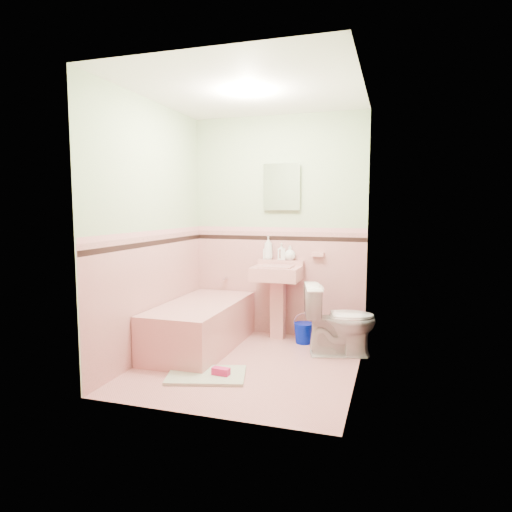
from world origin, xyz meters
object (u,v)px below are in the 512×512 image
(shoe, at_px, (221,371))
(soap_bottle_mid, at_px, (281,252))
(bathtub, at_px, (201,327))
(soap_bottle_left, at_px, (268,248))
(sink, at_px, (277,303))
(toilet, at_px, (340,320))
(medicine_cabinet, at_px, (282,187))
(bucket, at_px, (304,333))
(soap_bottle_right, at_px, (290,253))

(shoe, bearing_deg, soap_bottle_mid, 88.11)
(bathtub, distance_m, shoe, 0.90)
(bathtub, bearing_deg, soap_bottle_left, 53.24)
(soap_bottle_left, bearing_deg, sink, -50.26)
(soap_bottle_mid, relative_size, toilet, 0.27)
(bathtub, bearing_deg, shoe, -54.72)
(medicine_cabinet, xyz_separation_m, bucket, (0.32, -0.26, -1.59))
(bathtub, relative_size, soap_bottle_left, 5.65)
(sink, xyz_separation_m, soap_bottle_left, (-0.15, 0.18, 0.60))
(medicine_cabinet, bearing_deg, toilet, -35.88)
(bucket, bearing_deg, sink, 171.69)
(sink, relative_size, soap_bottle_left, 3.09)
(toilet, bearing_deg, bathtub, 82.94)
(soap_bottle_right, relative_size, bucket, 0.74)
(shoe, bearing_deg, bucket, 72.97)
(bathtub, bearing_deg, toilet, 8.33)
(sink, height_order, medicine_cabinet, medicine_cabinet)
(sink, distance_m, toilet, 0.81)
(soap_bottle_left, distance_m, soap_bottle_right, 0.26)
(medicine_cabinet, distance_m, soap_bottle_mid, 0.73)
(shoe, bearing_deg, medicine_cabinet, 88.52)
(soap_bottle_left, bearing_deg, soap_bottle_right, 0.00)
(soap_bottle_mid, xyz_separation_m, bucket, (0.31, -0.23, -0.86))
(soap_bottle_left, distance_m, shoe, 1.72)
(toilet, relative_size, shoe, 4.67)
(medicine_cabinet, bearing_deg, bucket, -38.61)
(bathtub, bearing_deg, soap_bottle_mid, 45.95)
(medicine_cabinet, bearing_deg, sink, -90.00)
(bathtub, xyz_separation_m, soap_bottle_left, (0.53, 0.71, 0.78))
(medicine_cabinet, xyz_separation_m, toilet, (0.74, -0.53, -1.34))
(medicine_cabinet, relative_size, soap_bottle_mid, 2.61)
(bucket, xyz_separation_m, shoe, (-0.49, -1.21, -0.05))
(sink, height_order, shoe, sink)
(soap_bottle_left, distance_m, toilet, 1.21)
(bathtub, xyz_separation_m, shoe, (0.51, -0.72, -0.17))
(soap_bottle_right, bearing_deg, soap_bottle_left, 180.00)
(bucket, bearing_deg, soap_bottle_left, 154.29)
(medicine_cabinet, bearing_deg, shoe, -96.55)
(medicine_cabinet, bearing_deg, soap_bottle_left, -168.67)
(soap_bottle_right, distance_m, toilet, 1.01)
(bathtub, distance_m, sink, 0.88)
(sink, height_order, soap_bottle_mid, soap_bottle_mid)
(medicine_cabinet, xyz_separation_m, soap_bottle_mid, (0.01, -0.03, -0.73))
(medicine_cabinet, relative_size, shoe, 3.25)
(toilet, distance_m, bucket, 0.56)
(bathtub, xyz_separation_m, toilet, (1.42, 0.21, 0.13))
(sink, distance_m, shoe, 1.31)
(soap_bottle_mid, xyz_separation_m, toilet, (0.73, -0.50, -0.61))
(bathtub, relative_size, sink, 1.83)
(toilet, height_order, bucket, toilet)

